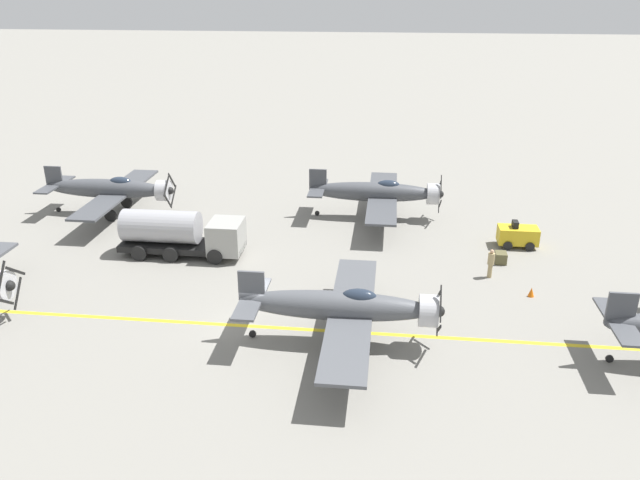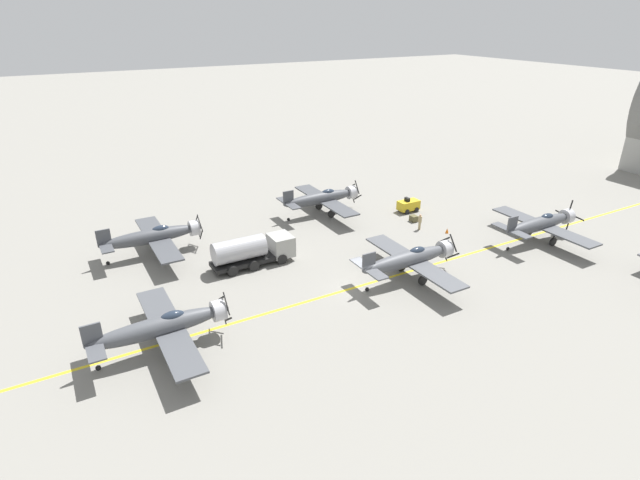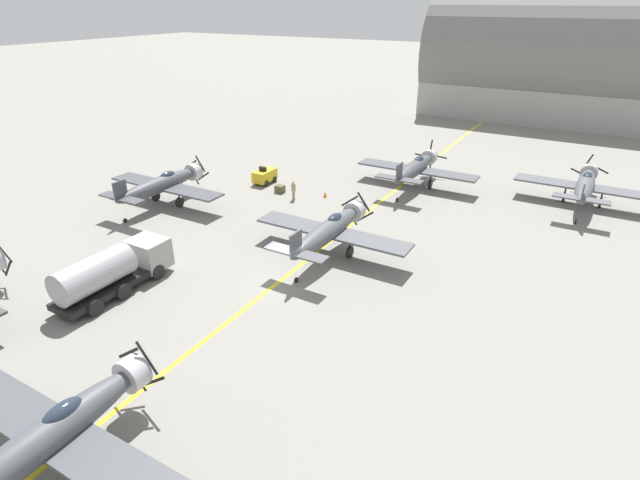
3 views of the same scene
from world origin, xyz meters
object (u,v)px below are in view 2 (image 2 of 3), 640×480
(airplane_near_center, at_px, (163,326))
(ground_crew_walking, at_px, (420,221))
(tow_tractor, at_px, (408,205))
(airplane_mid_left, at_px, (323,198))
(airplane_near_left, at_px, (154,236))
(fuel_tanker, at_px, (253,250))
(airplane_far_center, at_px, (541,224))
(traffic_cone, at_px, (447,231))
(supply_crate_by_tanker, at_px, (414,219))
(airplane_mid_center, at_px, (410,259))

(airplane_near_center, relative_size, ground_crew_walking, 6.61)
(tow_tractor, bearing_deg, airplane_near_center, -67.80)
(airplane_mid_left, bearing_deg, ground_crew_walking, 40.21)
(airplane_mid_left, height_order, ground_crew_walking, airplane_mid_left)
(airplane_near_left, distance_m, airplane_near_center, 16.39)
(fuel_tanker, bearing_deg, airplane_far_center, 70.96)
(fuel_tanker, relative_size, traffic_cone, 14.55)
(ground_crew_walking, relative_size, traffic_cone, 3.30)
(airplane_near_center, distance_m, airplane_far_center, 38.91)
(airplane_mid_left, xyz_separation_m, tow_tractor, (4.38, 9.50, -1.22))
(fuel_tanker, bearing_deg, airplane_near_center, -48.67)
(fuel_tanker, distance_m, supply_crate_by_tanker, 20.42)
(ground_crew_walking, bearing_deg, supply_crate_by_tanker, 156.28)
(airplane_near_center, relative_size, supply_crate_by_tanker, 14.22)
(supply_crate_by_tanker, bearing_deg, airplane_near_left, -101.62)
(airplane_near_left, distance_m, airplane_mid_left, 20.05)
(airplane_near_left, height_order, airplane_near_center, same)
(airplane_near_center, xyz_separation_m, ground_crew_walking, (-8.17, 29.98, -1.02))
(airplane_mid_left, distance_m, airplane_far_center, 24.12)
(airplane_near_center, distance_m, ground_crew_walking, 31.09)
(traffic_cone, bearing_deg, airplane_far_center, 47.39)
(airplane_near_center, bearing_deg, ground_crew_walking, 99.80)
(airplane_near_left, height_order, airplane_far_center, airplane_far_center)
(airplane_mid_center, distance_m, tow_tractor, 17.18)
(airplane_near_center, distance_m, airplane_mid_left, 28.92)
(tow_tractor, relative_size, traffic_cone, 4.73)
(airplane_near_left, distance_m, tow_tractor, 29.66)
(airplane_near_left, relative_size, traffic_cone, 21.82)
(airplane_near_center, bearing_deg, airplane_far_center, 83.88)
(fuel_tanker, xyz_separation_m, traffic_cone, (3.41, 21.40, -1.24))
(airplane_mid_left, height_order, supply_crate_by_tanker, airplane_mid_left)
(airplane_near_left, bearing_deg, traffic_cone, 78.25)
(airplane_near_center, bearing_deg, fuel_tanker, 125.89)
(traffic_cone, bearing_deg, airplane_mid_center, -59.11)
(airplane_far_center, height_order, ground_crew_walking, airplane_far_center)
(airplane_far_center, relative_size, tow_tractor, 4.62)
(ground_crew_walking, bearing_deg, tow_tractor, 154.11)
(airplane_far_center, bearing_deg, airplane_near_center, -84.54)
(airplane_far_center, xyz_separation_m, supply_crate_by_tanker, (-10.83, -7.96, -1.66))
(airplane_near_left, bearing_deg, airplane_mid_left, 101.89)
(airplane_mid_center, height_order, tow_tractor, airplane_mid_center)
(airplane_near_center, height_order, traffic_cone, airplane_near_center)
(airplane_mid_left, xyz_separation_m, traffic_cone, (11.71, 9.05, -1.74))
(supply_crate_by_tanker, bearing_deg, airplane_near_center, -71.48)
(fuel_tanker, height_order, supply_crate_by_tanker, fuel_tanker)
(ground_crew_walking, bearing_deg, traffic_cone, 41.65)
(supply_crate_by_tanker, height_order, traffic_cone, supply_crate_by_tanker)
(ground_crew_walking, relative_size, supply_crate_by_tanker, 2.15)
(airplane_mid_left, xyz_separation_m, supply_crate_by_tanker, (7.25, 8.01, -1.66))
(airplane_near_center, bearing_deg, airplane_near_left, 164.20)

